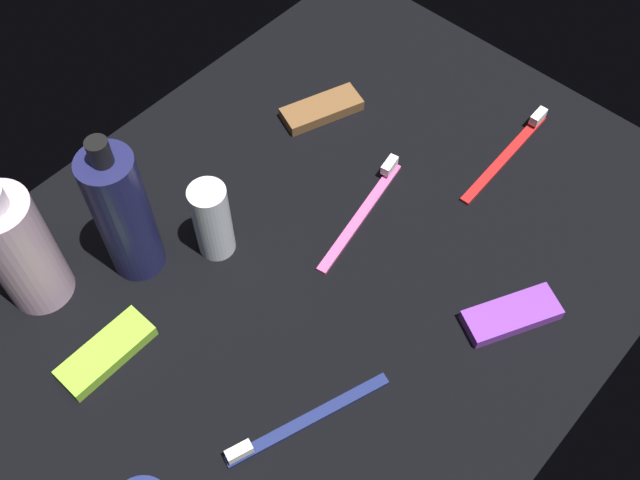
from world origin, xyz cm
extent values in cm
cube|color=black|center=(0.00, 0.00, -0.60)|extent=(84.00, 64.00, 1.20)
cylinder|color=#1C1E4C|center=(-14.21, 14.63, 8.62)|extent=(5.83, 5.83, 17.25)
cylinder|color=black|center=(-14.21, 14.63, 18.65)|extent=(2.20, 2.20, 2.80)
cylinder|color=silver|center=(-23.82, 19.63, 7.63)|extent=(6.84, 6.84, 15.25)
cylinder|color=silver|center=(-7.05, 9.47, 5.13)|extent=(4.18, 4.18, 10.26)
cube|color=#E55999|center=(7.10, 0.36, 0.45)|extent=(17.90, 4.58, 0.90)
cube|color=white|center=(14.46, 1.78, 1.50)|extent=(2.76, 1.57, 1.20)
cube|color=navy|center=(-15.15, -12.29, 0.45)|extent=(17.43, 6.93, 0.90)
cube|color=white|center=(-22.25, -9.87, 1.50)|extent=(2.82, 1.88, 1.20)
cube|color=red|center=(25.92, -7.45, 0.45)|extent=(18.03, 1.91, 0.90)
cube|color=white|center=(33.42, -7.15, 1.50)|extent=(2.64, 1.20, 1.20)
cube|color=#8CD133|center=(-24.17, 7.97, 0.75)|extent=(10.40, 4.01, 1.50)
cube|color=brown|center=(16.33, 14.57, 0.75)|extent=(11.14, 7.38, 1.50)
cube|color=purple|center=(7.76, -20.61, 0.75)|extent=(11.07, 8.35, 1.50)
camera|label=1|loc=(-33.21, -30.22, 70.51)|focal=41.23mm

